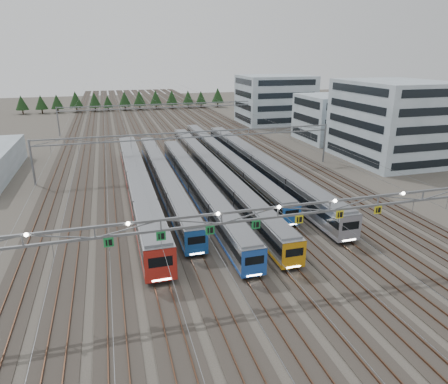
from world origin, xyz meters
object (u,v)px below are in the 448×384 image
object	(u,v)px
train_e	(224,158)
train_f	(259,164)
train_d	(213,171)
depot_bldg_south	(392,121)
depot_bldg_mid	(330,118)
train_a	(137,182)
gantry_mid	(192,140)
train_c	(197,184)
gantry_far	(160,109)
gantry_near	(278,214)
depot_bldg_north	(275,99)
train_b	(163,177)

from	to	relation	value
train_e	train_f	world-z (taller)	train_f
train_d	depot_bldg_south	xyz separation A→B (m)	(40.02, 4.68, 6.22)
train_f	depot_bldg_mid	world-z (taller)	depot_bldg_mid
train_a	depot_bldg_south	distance (m)	54.57
depot_bldg_south	depot_bldg_mid	bearing A→B (deg)	94.70
train_d	gantry_mid	xyz separation A→B (m)	(-2.25, 6.72, 4.38)
train_c	gantry_far	world-z (taller)	gantry_far
train_d	gantry_far	distance (m)	51.95
gantry_near	depot_bldg_north	bearing A→B (deg)	67.11
train_f	depot_bldg_north	size ratio (longest dim) A/B	2.74
train_c	gantry_far	distance (m)	58.87
train_b	depot_bldg_south	bearing A→B (deg)	6.94
train_e	depot_bldg_north	distance (m)	57.78
train_f	depot_bldg_south	bearing A→B (deg)	6.80
train_e	depot_bldg_south	xyz separation A→B (m)	(35.52, -3.72, 6.31)
train_c	depot_bldg_south	xyz separation A→B (m)	(44.52, 11.63, 6.22)
train_f	train_e	bearing A→B (deg)	121.24
gantry_far	train_c	bearing A→B (deg)	-92.20
train_b	depot_bldg_north	size ratio (longest dim) A/B	2.37
gantry_far	depot_bldg_north	world-z (taller)	depot_bldg_north
gantry_mid	gantry_far	size ratio (longest dim) A/B	1.00
train_d	depot_bldg_north	xyz separation A→B (m)	(35.74, 56.68, 5.52)
train_d	gantry_near	bearing A→B (deg)	-93.93
gantry_far	depot_bldg_south	size ratio (longest dim) A/B	2.56
train_a	depot_bldg_north	bearing A→B (deg)	51.05
train_c	train_e	world-z (taller)	train_c
train_b	gantry_near	bearing A→B (deg)	-78.21
train_f	depot_bldg_south	size ratio (longest dim) A/B	2.74
gantry_far	train_b	bearing A→B (deg)	-97.26
train_f	train_d	bearing A→B (deg)	-173.78
depot_bldg_mid	gantry_mid	bearing A→B (deg)	-154.26
train_b	train_f	size ratio (longest dim) A/B	0.86
gantry_mid	depot_bldg_north	size ratio (longest dim) A/B	2.56
train_f	gantry_far	bearing A→B (deg)	102.50
depot_bldg_mid	depot_bldg_north	size ratio (longest dim) A/B	0.73
train_c	gantry_mid	world-z (taller)	gantry_mid
gantry_far	train_e	bearing A→B (deg)	-81.14
train_c	train_f	distance (m)	15.66
train_c	depot_bldg_south	world-z (taller)	depot_bldg_south
depot_bldg_north	gantry_far	bearing A→B (deg)	-172.56
gantry_near	depot_bldg_south	xyz separation A→B (m)	(42.31, 38.08, 1.14)
train_b	train_a	bearing A→B (deg)	-146.83
gantry_near	depot_bldg_south	world-z (taller)	depot_bldg_south
train_c	train_f	size ratio (longest dim) A/B	0.88
depot_bldg_south	train_a	bearing A→B (deg)	-170.55
gantry_near	train_e	bearing A→B (deg)	80.76
train_d	depot_bldg_north	distance (m)	67.24
train_d	gantry_far	xyz separation A→B (m)	(-2.25, 51.72, 4.38)
train_a	train_d	size ratio (longest dim) A/B	0.84
depot_bldg_mid	train_f	bearing A→B (deg)	-139.18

